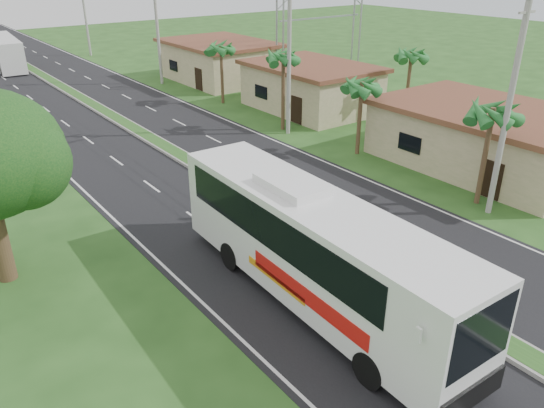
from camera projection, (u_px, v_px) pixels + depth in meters
ground at (407, 289)px, 20.27m from camera, size 180.00×180.00×0.00m
road_asphalt at (168, 149)px, 34.72m from camera, size 14.00×160.00×0.02m
median_strip at (168, 148)px, 34.68m from camera, size 1.20×160.00×0.18m
lane_edge_left at (64, 173)px, 31.09m from camera, size 0.12×160.00×0.01m
lane_edge_right at (251, 131)px, 38.36m from camera, size 0.12×160.00×0.01m
shop_near at (486, 137)px, 31.44m from camera, size 8.60×12.60×3.52m
shop_mid at (311, 87)px, 42.97m from camera, size 7.60×10.60×3.67m
shop_far at (220, 61)px, 53.06m from camera, size 8.60×11.60×3.82m
palm_verge_a at (493, 113)px, 25.29m from camera, size 2.40×2.40×5.45m
palm_verge_b at (362, 86)px, 32.18m from camera, size 2.40×2.40×5.05m
palm_verge_c at (283, 58)px, 36.58m from camera, size 2.40×2.40×5.85m
palm_verge_d at (221, 49)px, 43.61m from camera, size 2.40×2.40×5.25m
palm_behind_shop at (411, 55)px, 38.50m from camera, size 2.40×2.40×5.65m
utility_pole_a at (510, 99)px, 23.90m from camera, size 1.60×0.28×11.00m
utility_pole_b at (289, 43)px, 35.20m from camera, size 3.20×0.28×12.00m
utility_pole_c at (157, 23)px, 49.92m from camera, size 1.60×0.28×11.00m
utility_pole_d at (84, 10)px, 64.48m from camera, size 1.60×0.28×10.50m
billboard_lattice at (321, 9)px, 50.97m from camera, size 10.18×1.18×12.07m
coach_bus_main at (313, 243)px, 18.65m from camera, size 3.27×13.62×4.37m
coach_bus_far at (5, 51)px, 58.69m from camera, size 3.43×11.59×3.33m
motorcyclist at (257, 210)px, 24.63m from camera, size 2.03×0.82×2.36m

